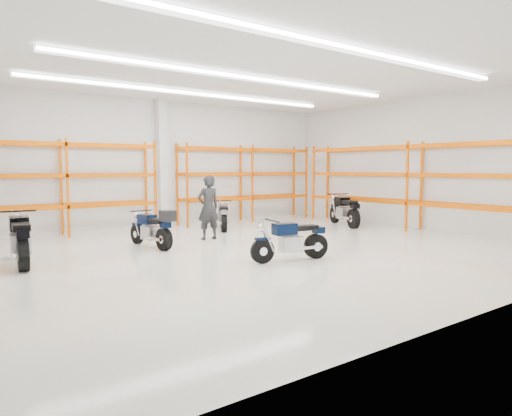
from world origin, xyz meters
TOP-DOWN VIEW (x-y plane):
  - ground at (0.00, 0.00)m, footprint 14.00×14.00m
  - room_shell at (0.00, 0.03)m, footprint 14.02×12.02m
  - motorcycle_main at (-0.14, -1.50)m, footprint 1.93×0.73m
  - motorcycle_back_a at (-5.25, 1.59)m, footprint 0.77×2.32m
  - motorcycle_back_b at (-2.05, 1.92)m, footprint 0.67×2.03m
  - motorcycle_back_c at (1.32, 3.89)m, footprint 1.07×1.79m
  - motorcycle_back_d at (5.43, 2.14)m, footprint 1.14×2.22m
  - standing_man at (-0.16, 2.32)m, footprint 0.71×0.48m
  - structural_column at (0.00, 5.82)m, footprint 0.32×0.32m
  - pallet_racking_back_left at (-3.40, 5.48)m, footprint 5.67×0.87m
  - pallet_racking_back_right at (3.40, 5.48)m, footprint 5.67×0.87m
  - pallet_racking_side at (6.48, 0.00)m, footprint 0.87×9.07m

SIDE VIEW (x-z plane):
  - ground at x=0.00m, z-range 0.00..0.00m
  - motorcycle_main at x=-0.14m, z-range -0.03..0.93m
  - motorcycle_back_c at x=1.32m, z-range -0.03..0.94m
  - motorcycle_back_b at x=-2.05m, z-range -0.02..1.02m
  - motorcycle_back_a at x=-5.25m, z-range -0.04..1.10m
  - motorcycle_back_d at x=5.43m, z-range -0.04..1.11m
  - standing_man at x=-0.16m, z-range 0.00..1.89m
  - pallet_racking_back_left at x=-3.40m, z-range 0.29..3.29m
  - pallet_racking_back_right at x=3.40m, z-range 0.29..3.29m
  - pallet_racking_side at x=6.48m, z-range 0.31..3.31m
  - structural_column at x=0.00m, z-range 0.00..4.50m
  - room_shell at x=0.00m, z-range 1.03..5.54m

